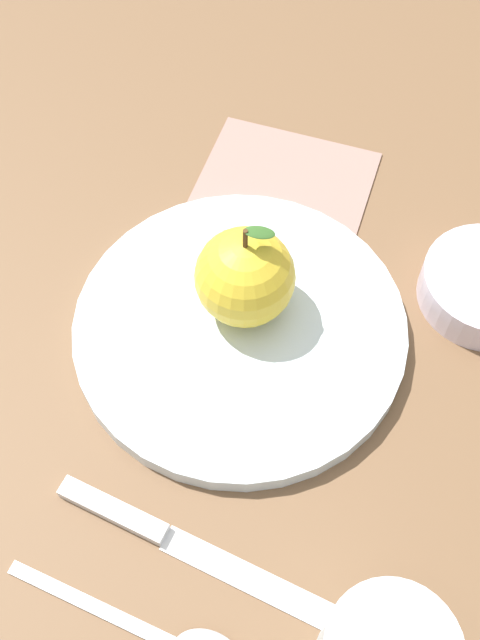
# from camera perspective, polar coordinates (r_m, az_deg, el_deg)

# --- Properties ---
(ground_plane) EXTENTS (2.40, 2.40, 0.00)m
(ground_plane) POSITION_cam_1_polar(r_m,az_deg,el_deg) (0.57, -0.22, -3.98)
(ground_plane) COLOR brown
(dinner_plate) EXTENTS (0.26, 0.26, 0.02)m
(dinner_plate) POSITION_cam_1_polar(r_m,az_deg,el_deg) (0.58, 0.00, -0.54)
(dinner_plate) COLOR silver
(dinner_plate) RESTS_ON ground_plane
(apple) EXTENTS (0.08, 0.08, 0.09)m
(apple) POSITION_cam_1_polar(r_m,az_deg,el_deg) (0.55, 0.38, 3.30)
(apple) COLOR gold
(apple) RESTS_ON dinner_plate
(knife) EXTENTS (0.17, 0.14, 0.01)m
(knife) POSITION_cam_1_polar(r_m,az_deg,el_deg) (0.52, -5.65, -16.09)
(knife) COLOR silver
(knife) RESTS_ON ground_plane
(linen_napkin) EXTENTS (0.19, 0.18, 0.00)m
(linen_napkin) POSITION_cam_1_polar(r_m,az_deg,el_deg) (0.68, 3.53, 10.67)
(linen_napkin) COLOR gray
(linen_napkin) RESTS_ON ground_plane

